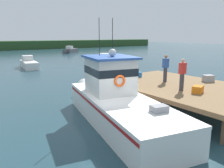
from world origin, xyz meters
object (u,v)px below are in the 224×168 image
crate_stack_near_edge (208,78)px  deckhand_further_back (182,74)px  bait_bucket (140,75)px  crate_single_by_cleat (198,89)px  moored_boat_near_channel (104,61)px  moored_boat_far_right (70,50)px  main_fishing_boat (115,100)px  moored_boat_mid_harbor (28,64)px  deckhand_by_the_boat (165,68)px

crate_stack_near_edge → deckhand_further_back: bearing=-171.9°
bait_bucket → deckhand_further_back: size_ratio=0.21×
crate_single_by_cleat → moored_boat_near_channel: 20.21m
crate_single_by_cleat → crate_stack_near_edge: bearing=23.0°
crate_single_by_cleat → moored_boat_near_channel: moored_boat_near_channel is taller
crate_single_by_cleat → deckhand_further_back: 1.08m
moored_boat_far_right → main_fishing_boat: bearing=-113.2°
crate_stack_near_edge → bait_bucket: (-2.35, 3.59, -0.03)m
main_fishing_boat → moored_boat_near_channel: size_ratio=1.67×
moored_boat_mid_harbor → moored_boat_far_right: bearing=52.4°
crate_single_by_cleat → bait_bucket: (0.62, 4.85, -0.00)m
crate_single_by_cleat → deckhand_further_back: deckhand_further_back is taller
crate_stack_near_edge → crate_single_by_cleat: (-2.97, -1.26, -0.03)m
crate_stack_near_edge → bait_bucket: crate_stack_near_edge is taller
deckhand_by_the_boat → moored_boat_mid_harbor: (-2.40, 19.94, -1.54)m
crate_single_by_cleat → deckhand_by_the_boat: size_ratio=0.37×
crate_stack_near_edge → moored_boat_near_channel: (4.18, 17.63, -0.85)m
moored_boat_near_channel → crate_stack_near_edge: bearing=-103.3°
crate_single_by_cleat → moored_boat_far_right: moored_boat_far_right is taller
main_fishing_boat → crate_single_by_cleat: (3.62, -1.95, 0.37)m
main_fishing_boat → moored_boat_mid_harbor: bearing=84.5°
crate_stack_near_edge → moored_boat_far_right: bearing=75.3°
crate_single_by_cleat → bait_bucket: bearing=82.7°
crate_stack_near_edge → main_fishing_boat: bearing=174.0°
main_fishing_boat → deckhand_further_back: 3.73m
crate_stack_near_edge → moored_boat_mid_harbor: crate_stack_near_edge is taller
deckhand_by_the_boat → moored_boat_near_channel: (6.35, 16.11, -1.51)m
crate_stack_near_edge → deckhand_by_the_boat: 2.73m
bait_bucket → deckhand_by_the_boat: size_ratio=0.21×
main_fishing_boat → bait_bucket: bearing=34.4°
main_fishing_boat → deckhand_by_the_boat: (4.41, 0.84, 1.05)m
deckhand_further_back → crate_single_by_cleat: bearing=-74.2°
deckhand_further_back → moored_boat_near_channel: bearing=67.8°
crate_single_by_cleat → deckhand_by_the_boat: 2.98m
main_fishing_boat → moored_boat_mid_harbor: main_fishing_boat is taller
bait_bucket → deckhand_by_the_boat: 2.18m
main_fishing_boat → crate_stack_near_edge: (6.59, -0.69, 0.40)m
moored_boat_mid_harbor → moored_boat_far_right: moored_boat_far_right is taller
deckhand_by_the_boat → moored_boat_far_right: deckhand_by_the_boat is taller
deckhand_by_the_boat → deckhand_further_back: (-1.02, -1.98, 0.00)m
bait_bucket → moored_boat_mid_harbor: (-2.23, 17.88, -0.86)m
main_fishing_boat → deckhand_further_back: main_fishing_boat is taller
crate_stack_near_edge → crate_single_by_cleat: size_ratio=1.00×
crate_single_by_cleat → bait_bucket: size_ratio=1.76×
deckhand_further_back → moored_boat_far_right: size_ratio=0.29×
crate_stack_near_edge → moored_boat_far_right: 42.88m
deckhand_further_back → moored_boat_far_right: deckhand_further_back is taller
deckhand_by_the_boat → moored_boat_mid_harbor: deckhand_by_the_boat is taller
crate_single_by_cleat → bait_bucket: 4.89m
main_fishing_boat → moored_boat_far_right: 44.36m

